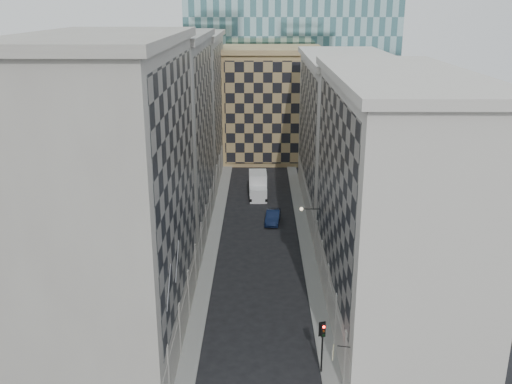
{
  "coord_description": "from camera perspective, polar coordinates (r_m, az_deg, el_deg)",
  "views": [
    {
      "loc": [
        0.04,
        -29.31,
        25.61
      ],
      "look_at": [
        -0.25,
        13.13,
        11.56
      ],
      "focal_mm": 40.0,
      "sensor_mm": 36.0,
      "label": 1
    }
  ],
  "objects": [
    {
      "name": "bracket_lamp",
      "position": [
        56.9,
        4.75,
        -1.7
      ],
      "size": [
        1.98,
        0.36,
        0.36
      ],
      "color": "black",
      "rests_on": "ground"
    },
    {
      "name": "sidewalk_east",
      "position": [
        64.78,
        5.0,
        -4.98
      ],
      "size": [
        1.5,
        100.0,
        0.15
      ],
      "primitive_type": "cube",
      "color": "gray",
      "rests_on": "ground"
    },
    {
      "name": "shop_sign",
      "position": [
        39.27,
        7.8,
        -15.56
      ],
      "size": [
        1.24,
        0.76,
        0.85
      ],
      "rotation": [
        0.0,
        0.0,
        -0.2
      ],
      "color": "black",
      "rests_on": "ground"
    },
    {
      "name": "bldg_left_c",
      "position": [
        86.29,
        -6.95,
        8.31
      ],
      "size": [
        10.8,
        22.8,
        21.7
      ],
      "color": "#A19B91",
      "rests_on": "ground"
    },
    {
      "name": "box_truck",
      "position": [
        79.32,
        0.19,
        0.55
      ],
      "size": [
        2.58,
        6.01,
        3.26
      ],
      "rotation": [
        0.0,
        0.0,
        0.03
      ],
      "color": "white",
      "rests_on": "ground"
    },
    {
      "name": "traffic_light",
      "position": [
        42.18,
        6.67,
        -14.2
      ],
      "size": [
        0.49,
        0.48,
        4.01
      ],
      "rotation": [
        0.0,
        0.0,
        0.3
      ],
      "color": "black",
      "rests_on": "sidewalk_east"
    },
    {
      "name": "bldg_left_b",
      "position": [
        64.85,
        -9.35,
        5.34
      ],
      "size": [
        10.8,
        22.8,
        22.7
      ],
      "color": "gray",
      "rests_on": "ground"
    },
    {
      "name": "bldg_left_a",
      "position": [
        43.98,
        -14.0,
        -0.52
      ],
      "size": [
        10.8,
        22.8,
        23.7
      ],
      "color": "#A19B91",
      "rests_on": "ground"
    },
    {
      "name": "dark_car",
      "position": [
        69.97,
        1.7,
        -2.49
      ],
      "size": [
        2.13,
        4.87,
        1.56
      ],
      "primitive_type": "imported",
      "rotation": [
        0.0,
        0.0,
        -0.1
      ],
      "color": "#0F1A38",
      "rests_on": "ground"
    },
    {
      "name": "flagpoles_left",
      "position": [
        39.9,
        -8.29,
        -8.08
      ],
      "size": [
        0.1,
        6.33,
        2.33
      ],
      "color": "gray",
      "rests_on": "ground"
    },
    {
      "name": "tan_block",
      "position": [
        98.56,
        1.55,
        8.86
      ],
      "size": [
        16.8,
        14.8,
        18.8
      ],
      "color": "#A47E56",
      "rests_on": "ground"
    },
    {
      "name": "bldg_right_b",
      "position": [
        73.83,
        8.89,
        5.76
      ],
      "size": [
        10.8,
        28.8,
        19.7
      ],
      "color": "beige",
      "rests_on": "ground"
    },
    {
      "name": "sidewalk_west",
      "position": [
        64.79,
        -4.33,
        -4.96
      ],
      "size": [
        1.5,
        100.0,
        0.15
      ],
      "primitive_type": "cube",
      "color": "gray",
      "rests_on": "ground"
    },
    {
      "name": "bldg_right_a",
      "position": [
        48.11,
        13.4,
        -0.73
      ],
      "size": [
        10.8,
        26.8,
        20.7
      ],
      "color": "beige",
      "rests_on": "ground"
    }
  ]
}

